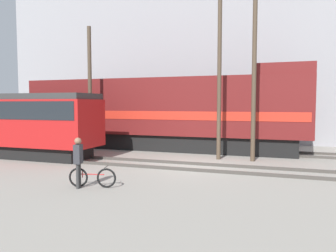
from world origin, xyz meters
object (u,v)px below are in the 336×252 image
at_px(bicycle, 92,178).
at_px(utility_pole_right, 254,72).
at_px(streetcar, 16,121).
at_px(utility_pole_left, 90,90).
at_px(person, 78,157).
at_px(freight_locomotive, 162,112).
at_px(utility_pole_center, 219,68).

bearing_deg(bicycle, utility_pole_right, 55.79).
height_order(streetcar, utility_pole_left, utility_pole_left).
height_order(person, utility_pole_right, utility_pole_right).
bearing_deg(utility_pole_left, freight_locomotive, 36.92).
height_order(freight_locomotive, person, freight_locomotive).
bearing_deg(utility_pole_center, streetcar, -165.84).
bearing_deg(person, utility_pole_left, 119.31).
height_order(streetcar, person, streetcar).
height_order(utility_pole_left, utility_pole_center, utility_pole_center).
height_order(utility_pole_center, utility_pole_right, utility_pole_center).
bearing_deg(utility_pole_right, streetcar, -167.76).
distance_m(bicycle, person, 0.85).
bearing_deg(streetcar, utility_pole_left, 41.89).
xyz_separation_m(streetcar, utility_pole_right, (12.36, 2.68, 2.51)).
bearing_deg(bicycle, person, -147.89).
height_order(streetcar, utility_pole_center, utility_pole_center).
xyz_separation_m(streetcar, utility_pole_center, (10.63, 2.68, 2.76)).
relative_size(bicycle, utility_pole_center, 0.17).
distance_m(utility_pole_center, utility_pole_right, 1.75).
bearing_deg(utility_pole_center, bicycle, -113.62).
height_order(freight_locomotive, utility_pole_left, utility_pole_left).
bearing_deg(freight_locomotive, utility_pole_center, -33.37).
relative_size(freight_locomotive, utility_pole_right, 2.00).
bearing_deg(utility_pole_center, utility_pole_right, 0.00).
relative_size(streetcar, utility_pole_left, 1.30).
xyz_separation_m(person, utility_pole_left, (-4.14, 7.37, 2.63)).
distance_m(freight_locomotive, utility_pole_center, 5.42).
distance_m(streetcar, bicycle, 8.88).
relative_size(utility_pole_left, utility_pole_center, 0.78).
distance_m(freight_locomotive, bicycle, 10.06).
distance_m(utility_pole_left, utility_pole_center, 7.71).
relative_size(freight_locomotive, utility_pole_center, 1.89).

